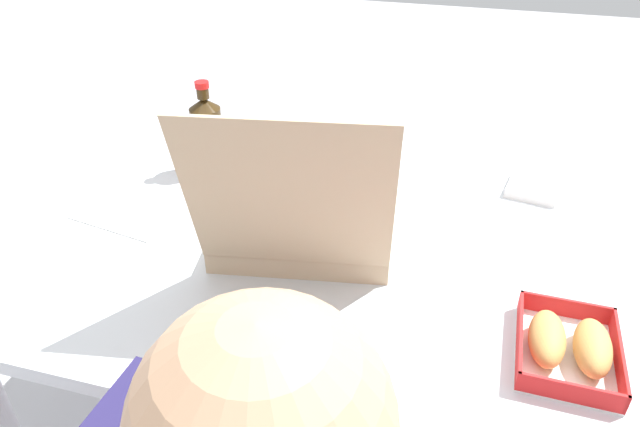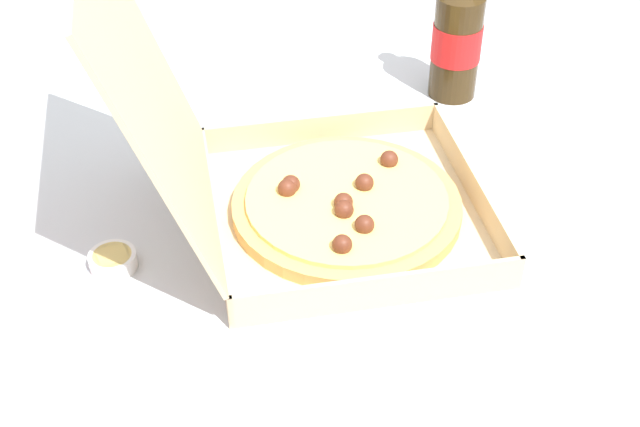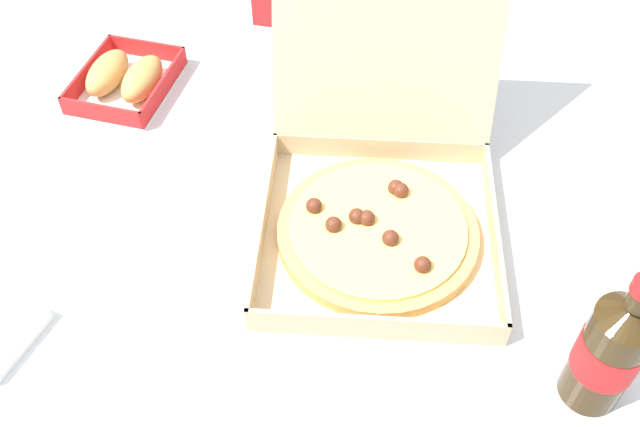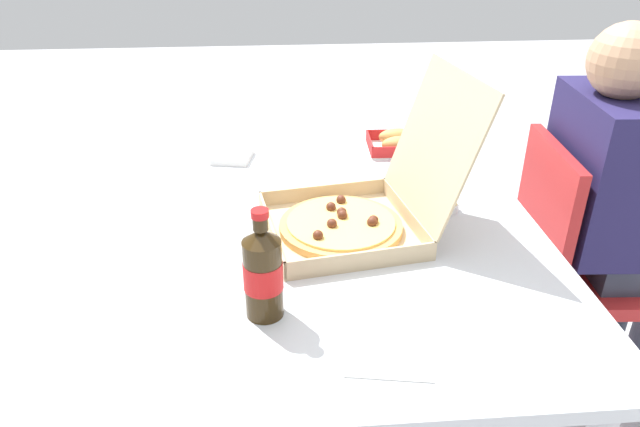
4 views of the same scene
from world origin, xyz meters
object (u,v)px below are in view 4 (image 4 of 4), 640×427
(diner_person, at_px, (613,196))
(paper_menu, at_px, (389,338))
(bread_side_box, at_px, (399,142))
(pizza_box_open, at_px, (358,211))
(dipping_sauce_cup, at_px, (448,206))
(cola_bottle, at_px, (263,272))
(napkin_pile, at_px, (232,156))
(chair, at_px, (577,260))

(diner_person, relative_size, paper_menu, 5.48)
(bread_side_box, bearing_deg, pizza_box_open, -22.03)
(dipping_sauce_cup, bearing_deg, cola_bottle, -50.16)
(bread_side_box, xyz_separation_m, napkin_pile, (0.03, -0.51, -0.02))
(chair, relative_size, diner_person, 0.72)
(dipping_sauce_cup, bearing_deg, pizza_box_open, -71.40)
(pizza_box_open, relative_size, napkin_pile, 4.49)
(chair, xyz_separation_m, diner_person, (0.00, 0.06, 0.21))
(cola_bottle, xyz_separation_m, dipping_sauce_cup, (-0.38, 0.46, -0.08))
(chair, relative_size, paper_menu, 3.95)
(diner_person, bearing_deg, cola_bottle, -63.45)
(pizza_box_open, distance_m, cola_bottle, 0.37)
(bread_side_box, xyz_separation_m, paper_menu, (0.88, -0.19, -0.02))
(bread_side_box, height_order, paper_menu, bread_side_box)
(dipping_sauce_cup, bearing_deg, diner_person, 100.70)
(diner_person, xyz_separation_m, dipping_sauce_cup, (0.09, -0.49, 0.04))
(diner_person, height_order, paper_menu, diner_person)
(pizza_box_open, bearing_deg, diner_person, 103.35)
(diner_person, bearing_deg, bread_side_box, -119.98)
(chair, distance_m, diner_person, 0.21)
(diner_person, bearing_deg, napkin_pile, -104.75)
(pizza_box_open, relative_size, cola_bottle, 2.21)
(diner_person, xyz_separation_m, bread_side_box, (-0.31, -0.54, 0.05))
(cola_bottle, xyz_separation_m, napkin_pile, (-0.75, -0.10, -0.08))
(paper_menu, bearing_deg, diner_person, 137.70)
(pizza_box_open, bearing_deg, dipping_sauce_cup, 108.60)
(pizza_box_open, relative_size, paper_menu, 2.35)
(chair, height_order, diner_person, diner_person)
(cola_bottle, bearing_deg, bread_side_box, 152.21)
(paper_menu, bearing_deg, bread_side_box, 177.51)
(chair, xyz_separation_m, cola_bottle, (0.48, -0.89, 0.33))
(chair, bearing_deg, napkin_pile, -105.36)
(chair, bearing_deg, dipping_sauce_cup, -77.44)
(pizza_box_open, height_order, cola_bottle, pizza_box_open)
(cola_bottle, distance_m, paper_menu, 0.26)
(chair, xyz_separation_m, dipping_sauce_cup, (0.10, -0.43, 0.24))
(bread_side_box, xyz_separation_m, dipping_sauce_cup, (0.40, 0.04, -0.01))
(napkin_pile, bearing_deg, cola_bottle, 7.52)
(chair, xyz_separation_m, paper_menu, (0.57, -0.67, 0.24))
(dipping_sauce_cup, bearing_deg, bread_side_box, -173.74)
(paper_menu, relative_size, napkin_pile, 1.91)
(chair, relative_size, cola_bottle, 3.71)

